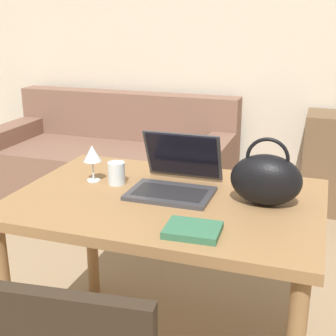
# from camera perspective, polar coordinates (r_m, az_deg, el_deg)

# --- Properties ---
(wall_back) EXTENTS (10.00, 0.06, 2.70)m
(wall_back) POSITION_cam_1_polar(r_m,az_deg,el_deg) (3.91, 10.75, 16.43)
(wall_back) COLOR beige
(wall_back) RESTS_ON ground_plane
(dining_table) EXTENTS (1.21, 0.83, 0.76)m
(dining_table) POSITION_cam_1_polar(r_m,az_deg,el_deg) (1.89, -0.12, -6.29)
(dining_table) COLOR olive
(dining_table) RESTS_ON ground_plane
(couch) EXTENTS (1.97, 0.90, 0.82)m
(couch) POSITION_cam_1_polar(r_m,az_deg,el_deg) (3.91, -6.70, 0.70)
(couch) COLOR #7F5B4C
(couch) RESTS_ON ground_plane
(laptop) EXTENTS (0.33, 0.33, 0.23)m
(laptop) POSITION_cam_1_polar(r_m,az_deg,el_deg) (1.91, 1.03, -0.86)
(laptop) COLOR #38383D
(laptop) RESTS_ON dining_table
(drinking_glass) EXTENTS (0.07, 0.07, 0.10)m
(drinking_glass) POSITION_cam_1_polar(r_m,az_deg,el_deg) (1.99, -6.30, -0.63)
(drinking_glass) COLOR silver
(drinking_glass) RESTS_ON dining_table
(wine_glass) EXTENTS (0.08, 0.08, 0.16)m
(wine_glass) POSITION_cam_1_polar(r_m,az_deg,el_deg) (2.01, -9.22, 1.61)
(wine_glass) COLOR silver
(wine_glass) RESTS_ON dining_table
(handbag) EXTENTS (0.27, 0.16, 0.26)m
(handbag) POSITION_cam_1_polar(r_m,az_deg,el_deg) (1.78, 11.86, -1.33)
(handbag) COLOR black
(handbag) RESTS_ON dining_table
(book) EXTENTS (0.19, 0.15, 0.02)m
(book) POSITION_cam_1_polar(r_m,az_deg,el_deg) (1.55, 3.04, -7.56)
(book) COLOR #336B4C
(book) RESTS_ON dining_table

